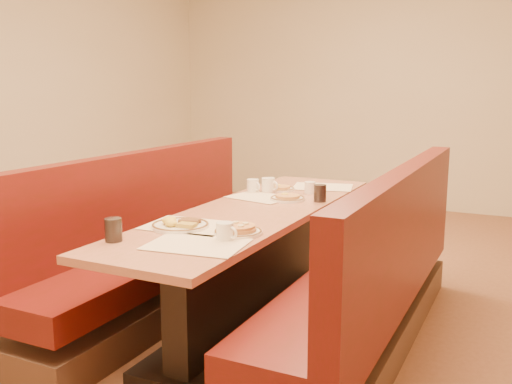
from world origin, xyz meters
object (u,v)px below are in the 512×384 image
at_px(coffee_mug_c, 310,187).
at_px(booth_left, 157,255).
at_px(coffee_mug_b, 269,185).
at_px(soda_tumbler_mid, 320,193).
at_px(soda_tumbler_near, 113,230).
at_px(pancake_plate, 238,230).
at_px(coffee_mug_d, 253,185).
at_px(eggs_plate, 180,225).
at_px(diner_table, 254,268).
at_px(booth_right, 371,289).
at_px(coffee_mug_a, 225,231).

bearing_deg(coffee_mug_c, booth_left, -166.10).
distance_m(coffee_mug_b, soda_tumbler_mid, 0.46).
xyz_separation_m(coffee_mug_c, soda_tumbler_near, (-0.41, -1.57, 0.01)).
distance_m(pancake_plate, soda_tumbler_mid, 0.96).
bearing_deg(soda_tumbler_near, coffee_mug_d, 88.96).
relative_size(eggs_plate, coffee_mug_b, 2.28).
height_order(soda_tumbler_near, soda_tumbler_mid, soda_tumbler_near).
xyz_separation_m(diner_table, booth_right, (0.73, 0.00, -0.01)).
bearing_deg(soda_tumbler_mid, coffee_mug_d, 168.76).
bearing_deg(soda_tumbler_near, coffee_mug_c, 75.57).
bearing_deg(soda_tumbler_mid, coffee_mug_c, 123.35).
xyz_separation_m(eggs_plate, coffee_mug_a, (0.34, -0.11, 0.03)).
bearing_deg(booth_right, coffee_mug_b, 148.64).
relative_size(diner_table, booth_right, 1.00).
bearing_deg(soda_tumbler_near, diner_table, 73.60).
bearing_deg(booth_left, coffee_mug_b, 43.12).
height_order(coffee_mug_c, coffee_mug_d, coffee_mug_d).
distance_m(diner_table, soda_tumbler_near, 1.08).
relative_size(coffee_mug_a, coffee_mug_b, 0.89).
distance_m(pancake_plate, coffee_mug_a, 0.14).
bearing_deg(soda_tumbler_mid, eggs_plate, -113.29).
bearing_deg(booth_right, soda_tumbler_near, -136.77).
relative_size(pancake_plate, soda_tumbler_near, 2.15).
distance_m(booth_right, soda_tumbler_mid, 0.74).
bearing_deg(soda_tumbler_mid, coffee_mug_b, 160.65).
bearing_deg(soda_tumbler_near, booth_right, 43.23).
distance_m(booth_left, coffee_mug_a, 1.24).
relative_size(pancake_plate, coffee_mug_c, 2.34).
bearing_deg(diner_table, coffee_mug_d, 117.18).
height_order(pancake_plate, soda_tumbler_near, soda_tumbler_near).
distance_m(coffee_mug_d, soda_tumbler_mid, 0.54).
xyz_separation_m(booth_right, eggs_plate, (-0.88, -0.59, 0.41)).
bearing_deg(coffee_mug_a, eggs_plate, 172.44).
bearing_deg(booth_right, coffee_mug_a, -127.30).
distance_m(diner_table, booth_left, 0.73).
height_order(diner_table, eggs_plate, eggs_plate).
bearing_deg(booth_left, soda_tumbler_mid, 20.97).
distance_m(eggs_plate, coffee_mug_a, 0.36).
bearing_deg(booth_left, soda_tumbler_near, -64.58).
xyz_separation_m(booth_left, coffee_mug_d, (0.48, 0.49, 0.44)).
xyz_separation_m(coffee_mug_c, soda_tumbler_mid, (0.15, -0.24, 0.01)).
relative_size(booth_right, coffee_mug_c, 23.92).
bearing_deg(coffee_mug_d, coffee_mug_a, -44.70).
bearing_deg(coffee_mug_d, soda_tumbler_mid, 13.56).
height_order(eggs_plate, coffee_mug_b, coffee_mug_b).
bearing_deg(coffee_mug_a, coffee_mug_d, 121.22).
xyz_separation_m(booth_left, booth_right, (1.46, 0.00, 0.00)).
bearing_deg(coffee_mug_b, soda_tumbler_mid, -7.58).
bearing_deg(soda_tumbler_mid, diner_table, -125.82).
bearing_deg(booth_right, coffee_mug_c, 134.25).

